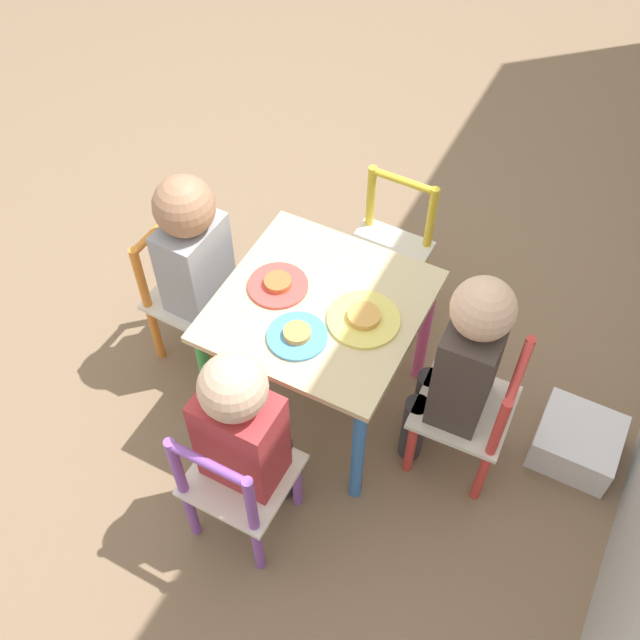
% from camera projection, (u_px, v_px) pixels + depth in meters
% --- Properties ---
extents(ground_plane, '(6.00, 6.00, 0.00)m').
position_uv_depth(ground_plane, '(320.00, 400.00, 2.40)').
color(ground_plane, '#7F664C').
extents(kids_table, '(0.54, 0.54, 0.48)m').
position_uv_depth(kids_table, '(320.00, 322.00, 2.08)').
color(kids_table, beige).
rests_on(kids_table, ground_plane).
extents(chair_purple, '(0.26, 0.26, 0.51)m').
position_uv_depth(chair_purple, '(236.00, 483.00, 1.95)').
color(chair_purple, silver).
rests_on(chair_purple, ground_plane).
extents(chair_red, '(0.27, 0.27, 0.51)m').
position_uv_depth(chair_red, '(472.00, 413.00, 2.08)').
color(chair_red, silver).
rests_on(chair_red, ground_plane).
extents(chair_orange, '(0.27, 0.27, 0.51)m').
position_uv_depth(chair_orange, '(191.00, 295.00, 2.35)').
color(chair_orange, silver).
rests_on(chair_orange, ground_plane).
extents(chair_yellow, '(0.26, 0.26, 0.51)m').
position_uv_depth(chair_yellow, '(387.00, 253.00, 2.46)').
color(chair_yellow, silver).
rests_on(chair_yellow, ground_plane).
extents(child_right, '(0.22, 0.20, 0.73)m').
position_uv_depth(child_right, '(243.00, 429.00, 1.84)').
color(child_right, '#38383D').
rests_on(child_right, ground_plane).
extents(child_back, '(0.20, 0.22, 0.76)m').
position_uv_depth(child_back, '(462.00, 363.00, 1.94)').
color(child_back, '#38383D').
rests_on(child_back, ground_plane).
extents(child_front, '(0.21, 0.22, 0.73)m').
position_uv_depth(child_front, '(198.00, 259.00, 2.18)').
color(child_front, '#4C608E').
rests_on(child_front, ground_plane).
extents(plate_right, '(0.16, 0.16, 0.03)m').
position_uv_depth(plate_right, '(297.00, 335.00, 1.94)').
color(plate_right, '#4C9EE0').
rests_on(plate_right, kids_table).
extents(plate_back, '(0.20, 0.20, 0.03)m').
position_uv_depth(plate_back, '(364.00, 318.00, 1.98)').
color(plate_back, '#EADB66').
rests_on(plate_back, kids_table).
extents(plate_front, '(0.17, 0.17, 0.03)m').
position_uv_depth(plate_front, '(278.00, 285.00, 2.05)').
color(plate_front, '#E54C47').
rests_on(plate_front, kids_table).
extents(storage_bin, '(0.23, 0.24, 0.13)m').
position_uv_depth(storage_bin, '(577.00, 442.00, 2.23)').
color(storage_bin, silver).
rests_on(storage_bin, ground_plane).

